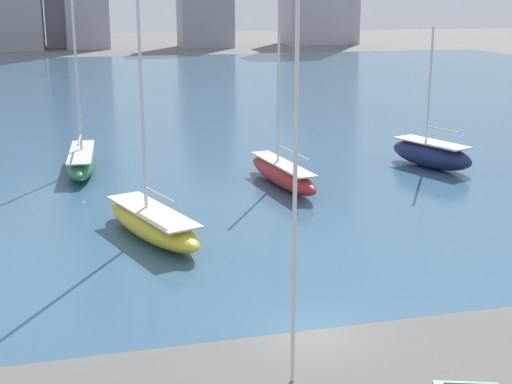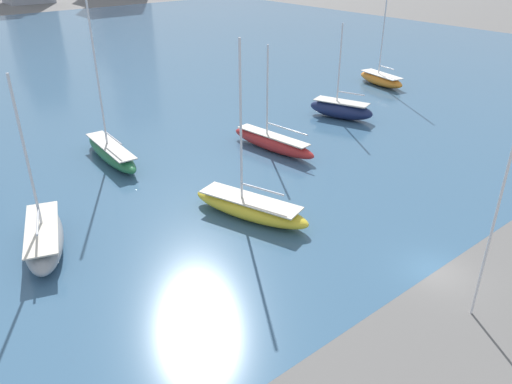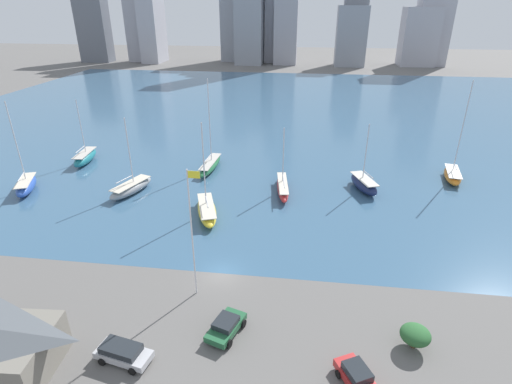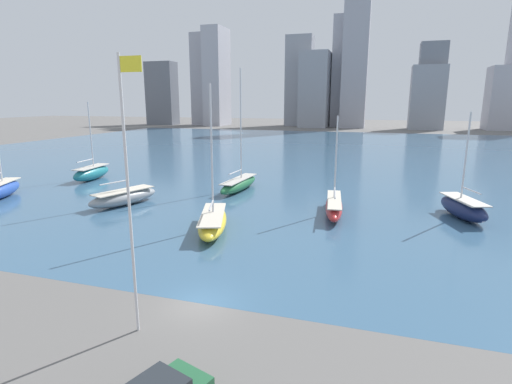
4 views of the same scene
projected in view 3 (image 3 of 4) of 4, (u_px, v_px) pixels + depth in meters
The scene contains 16 objects.
ground_plane at pixel (222, 273), 44.29m from camera, with size 500.00×500.00×0.00m, color #605E5B.
harbor_water at pixel (275, 115), 106.96m from camera, with size 180.00×140.00×0.00m.
flag_pole at pixel (192, 231), 38.15m from camera, with size 1.24×0.14×13.83m.
yard_shrub at pixel (415, 335), 34.29m from camera, with size 2.60×2.60×2.12m.
distant_city_skyline at pixel (278, 16), 187.16m from camera, with size 175.93×23.67×72.42m.
sailboat_red at pixel (283, 187), 62.85m from camera, with size 2.97×10.49×10.25m.
sailboat_teal at pixel (85, 157), 74.42m from camera, with size 3.34×8.64×11.63m.
sailboat_gray at pixel (131, 188), 62.54m from camera, with size 5.32×9.18×11.93m.
sailboat_yellow at pixel (207, 210), 56.03m from camera, with size 5.52×10.12×13.24m.
sailboat_navy at pixel (364, 184), 63.50m from camera, with size 4.94×8.10×10.69m.
sailboat_orange at pixel (453, 175), 67.30m from camera, with size 3.91×8.53×16.44m.
sailboat_blue at pixel (26, 185), 63.10m from camera, with size 5.25×8.23×14.24m.
sailboat_green at pixel (210, 165), 71.36m from camera, with size 2.78×10.71×15.87m.
parked_pickup_red at pixel (360, 381), 30.75m from camera, with size 4.01×5.35×1.70m.
parked_sedan_green at pixel (226, 326), 35.96m from camera, with size 3.38×4.74×1.55m.
parked_wagon_silver at pixel (123, 352), 33.23m from camera, with size 5.01×2.94×1.55m.
Camera 3 is at (8.46, -35.30, 27.22)m, focal length 28.00 mm.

